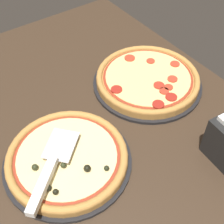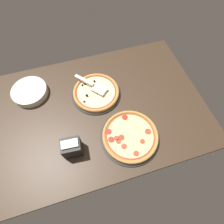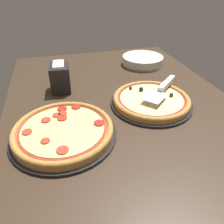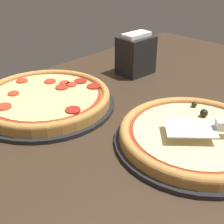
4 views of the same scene
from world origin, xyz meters
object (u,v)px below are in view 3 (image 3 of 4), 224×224
(serving_spatula, at_px, (164,86))
(napkin_holder, at_px, (60,78))
(pizza_front, at_px, (151,99))
(pizza_back, at_px, (63,130))
(plate_stack, at_px, (143,60))

(serving_spatula, height_order, napkin_holder, napkin_holder)
(pizza_front, height_order, serving_spatula, serving_spatula)
(pizza_front, distance_m, napkin_holder, 0.42)
(pizza_back, relative_size, serving_spatula, 1.55)
(plate_stack, bearing_deg, pizza_back, 137.52)
(pizza_back, relative_size, plate_stack, 1.42)
(pizza_back, distance_m, plate_stack, 0.75)
(serving_spatula, xyz_separation_m, plate_stack, (0.39, -0.06, -0.03))
(pizza_front, relative_size, pizza_back, 0.94)
(napkin_holder, bearing_deg, pizza_back, 177.01)
(pizza_front, xyz_separation_m, plate_stack, (0.43, -0.13, 0.00))
(pizza_front, height_order, napkin_holder, napkin_holder)
(pizza_back, bearing_deg, napkin_holder, -2.99)
(pizza_front, height_order, pizza_back, pizza_front)
(pizza_front, bearing_deg, napkin_holder, 57.15)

